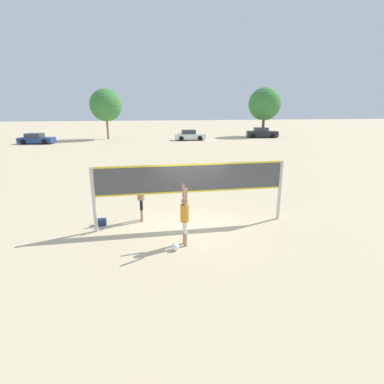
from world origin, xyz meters
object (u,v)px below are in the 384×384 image
(gear_bag, at_px, (101,222))
(parked_car_near, at_px, (36,139))
(tree_right_cluster, at_px, (106,105))
(tree_left_cluster, at_px, (265,104))
(player_spiker, at_px, (185,215))
(parked_car_far, at_px, (262,133))
(volleyball_net, at_px, (192,184))
(player_blocker, at_px, (141,194))
(parked_car_mid, at_px, (190,136))
(volleyball, at_px, (175,247))

(gear_bag, relative_size, parked_car_near, 0.09)
(tree_right_cluster, bearing_deg, tree_left_cluster, 0.49)
(player_spiker, distance_m, parked_car_far, 38.44)
(volleyball_net, xyz_separation_m, player_blocker, (-1.87, 0.81, -0.51))
(parked_car_near, bearing_deg, parked_car_mid, 10.92)
(volleyball, xyz_separation_m, parked_car_mid, (6.37, 32.84, 0.51))
(parked_car_near, distance_m, tree_left_cluster, 32.68)
(parked_car_far, bearing_deg, tree_right_cluster, -171.02)
(volleyball, bearing_deg, parked_car_mid, 79.02)
(tree_left_cluster, bearing_deg, player_spiker, -116.92)
(parked_car_mid, bearing_deg, gear_bag, -103.01)
(gear_bag, height_order, tree_right_cluster, tree_right_cluster)
(player_blocker, distance_m, gear_bag, 1.85)
(volleyball_net, relative_size, parked_car_near, 1.65)
(player_spiker, xyz_separation_m, gear_bag, (-2.87, 2.26, -0.92))
(gear_bag, distance_m, tree_right_cluster, 34.35)
(player_spiker, height_order, parked_car_mid, player_spiker)
(volleyball, distance_m, parked_car_far, 38.91)
(volleyball_net, relative_size, gear_bag, 18.78)
(gear_bag, height_order, parked_car_far, parked_car_far)
(parked_car_mid, height_order, parked_car_far, parked_car_far)
(player_blocker, height_order, tree_left_cluster, tree_left_cluster)
(gear_bag, bearing_deg, tree_left_cluster, 57.98)
(volleyball, distance_m, tree_left_cluster, 41.60)
(gear_bag, xyz_separation_m, parked_car_near, (-10.69, 29.41, 0.46))
(gear_bag, xyz_separation_m, parked_car_mid, (8.87, 30.23, 0.51))
(volleyball_net, xyz_separation_m, parked_car_far, (16.85, 32.60, -0.95))
(player_blocker, xyz_separation_m, tree_left_cluster, (19.82, 33.95, 3.78))
(volleyball_net, distance_m, parked_car_far, 36.71)
(parked_car_far, bearing_deg, volleyball, -103.27)
(parked_car_near, height_order, tree_left_cluster, tree_left_cluster)
(tree_left_cluster, distance_m, tree_right_cluster, 23.75)
(volleyball, bearing_deg, player_spiker, 43.25)
(gear_bag, bearing_deg, player_blocker, 7.98)
(player_spiker, bearing_deg, tree_right_cluster, 8.25)
(gear_bag, bearing_deg, volleyball_net, -9.79)
(gear_bag, relative_size, parked_car_far, 0.08)
(player_blocker, height_order, volleyball, player_blocker)
(player_blocker, distance_m, tree_left_cluster, 39.49)
(volleyball_net, bearing_deg, tree_left_cluster, 62.69)
(player_blocker, distance_m, parked_car_near, 31.66)
(player_spiker, xyz_separation_m, parked_car_near, (-13.55, 31.68, -0.45))
(parked_car_mid, distance_m, tree_left_cluster, 13.77)
(player_spiker, distance_m, parked_car_near, 34.46)
(gear_bag, bearing_deg, player_spiker, -38.30)
(gear_bag, distance_m, parked_car_mid, 31.51)
(volleyball_net, height_order, player_blocker, volleyball_net)
(volleyball, bearing_deg, volleyball_net, 65.67)
(volleyball_net, distance_m, tree_left_cluster, 39.25)
(tree_left_cluster, bearing_deg, player_blocker, -120.28)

